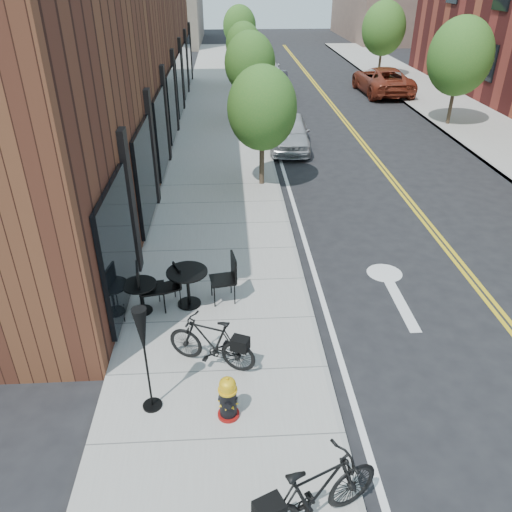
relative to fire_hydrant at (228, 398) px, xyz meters
name	(u,v)px	position (x,y,z in m)	size (l,w,h in m)	color
ground	(328,371)	(1.82, 1.04, -0.50)	(120.00, 120.00, 0.00)	black
sidewalk_near	(220,175)	(-0.18, 11.04, -0.44)	(4.00, 70.00, 0.12)	#9E9B93
building_near	(100,56)	(-4.68, 15.04, 3.00)	(5.00, 28.00, 7.00)	#431F15
tree_near_a	(262,109)	(1.22, 10.04, 2.10)	(2.20, 2.20, 3.81)	#382B1E
tree_near_b	(250,63)	(1.22, 18.04, 2.21)	(2.30, 2.30, 3.98)	#382B1E
tree_near_c	(244,44)	(1.22, 26.04, 2.02)	(2.10, 2.10, 3.67)	#382B1E
tree_near_d	(240,26)	(1.22, 34.04, 2.29)	(2.40, 2.40, 4.11)	#382B1E
tree_far_b	(460,57)	(10.42, 17.04, 2.55)	(2.80, 2.80, 4.62)	#382B1E
tree_far_c	(384,28)	(10.42, 29.04, 2.55)	(2.80, 2.80, 4.62)	#382B1E
fire_hydrant	(228,398)	(0.00, 0.00, 0.00)	(0.43, 0.43, 0.81)	maroon
bicycle_left	(211,342)	(-0.28, 1.24, 0.12)	(0.48, 1.69, 1.01)	black
bicycle_right	(314,495)	(1.07, -1.88, 0.20)	(0.55, 1.95, 1.17)	black
bistro_set_b	(140,294)	(-1.78, 2.95, 0.06)	(1.67, 1.06, 0.89)	black
bistro_set_c	(188,283)	(-0.81, 3.15, 0.16)	(2.05, 1.00, 1.08)	black
patio_umbrella	(143,339)	(-1.26, 0.27, 1.03)	(0.32, 0.32, 1.97)	black
parked_car_a	(289,132)	(2.62, 14.14, 0.17)	(1.58, 3.94, 1.34)	#A3A7AC
parked_car_b	(274,86)	(2.79, 23.14, 0.21)	(1.51, 4.33, 1.43)	black
parked_car_c	(264,68)	(2.62, 28.89, 0.21)	(2.01, 4.95, 1.44)	silver
parked_car_far	(382,80)	(9.22, 24.10, 0.25)	(2.51, 5.45, 1.52)	maroon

